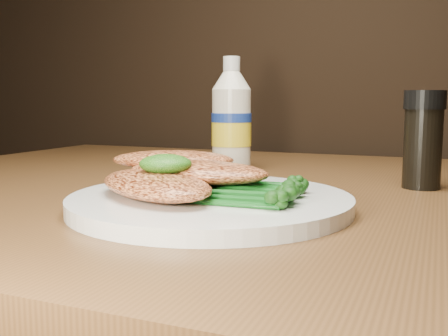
% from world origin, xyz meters
% --- Properties ---
extents(plate, '(0.27, 0.27, 0.01)m').
position_xyz_m(plate, '(-0.03, 0.90, 0.76)').
color(plate, white).
rests_on(plate, dining_table).
extents(chicken_front, '(0.17, 0.15, 0.02)m').
position_xyz_m(chicken_front, '(-0.07, 0.86, 0.78)').
color(chicken_front, '#E9824A').
rests_on(chicken_front, plate).
extents(chicken_mid, '(0.15, 0.08, 0.02)m').
position_xyz_m(chicken_mid, '(-0.05, 0.91, 0.78)').
color(chicken_mid, '#E9824A').
rests_on(chicken_mid, plate).
extents(chicken_back, '(0.15, 0.10, 0.02)m').
position_xyz_m(chicken_back, '(-0.09, 0.94, 0.79)').
color(chicken_back, '#E9824A').
rests_on(chicken_back, plate).
extents(pesto_front, '(0.06, 0.06, 0.02)m').
position_xyz_m(pesto_front, '(-0.07, 0.87, 0.80)').
color(pesto_front, '#083708').
rests_on(pesto_front, chicken_front).
extents(broccolini_bundle, '(0.16, 0.14, 0.02)m').
position_xyz_m(broccolini_bundle, '(0.01, 0.90, 0.77)').
color(broccolini_bundle, '#125318').
rests_on(broccolini_bundle, plate).
extents(mayo_bottle, '(0.07, 0.07, 0.17)m').
position_xyz_m(mayo_bottle, '(-0.12, 1.17, 0.83)').
color(mayo_bottle, silver).
rests_on(mayo_bottle, dining_table).
extents(pepper_grinder, '(0.05, 0.05, 0.12)m').
position_xyz_m(pepper_grinder, '(0.15, 1.10, 0.81)').
color(pepper_grinder, black).
rests_on(pepper_grinder, dining_table).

